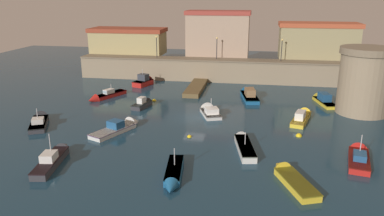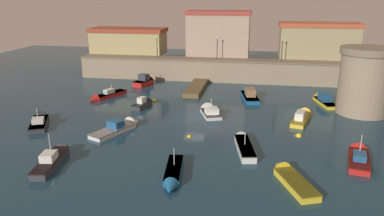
{
  "view_description": "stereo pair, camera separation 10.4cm",
  "coord_description": "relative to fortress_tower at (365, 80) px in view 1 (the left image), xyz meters",
  "views": [
    {
      "loc": [
        7.14,
        -42.7,
        14.53
      ],
      "look_at": [
        0.0,
        -1.63,
        1.75
      ],
      "focal_mm": 35.17,
      "sensor_mm": 36.0,
      "label": 1
    },
    {
      "loc": [
        7.24,
        -42.68,
        14.53
      ],
      "look_at": [
        0.0,
        -1.63,
        1.75
      ],
      "focal_mm": 35.17,
      "sensor_mm": 36.0,
      "label": 2
    }
  ],
  "objects": [
    {
      "name": "moored_boat_5",
      "position": [
        -3.63,
        -14.62,
        -3.83
      ],
      "size": [
        2.92,
        6.59,
        3.15
      ],
      "rotation": [
        0.0,
        0.0,
        1.36
      ],
      "color": "red",
      "rests_on": "ground"
    },
    {
      "name": "moored_boat_11",
      "position": [
        -27.81,
        -1.85,
        -3.78
      ],
      "size": [
        2.19,
        4.53,
        1.71
      ],
      "rotation": [
        0.0,
        0.0,
        1.36
      ],
      "color": "#333338",
      "rests_on": "ground"
    },
    {
      "name": "mooring_buoy_1",
      "position": [
        -19.82,
        -11.87,
        -4.2
      ],
      "size": [
        0.48,
        0.48,
        0.48
      ],
      "primitive_type": "sphere",
      "color": "yellow",
      "rests_on": "ground"
    },
    {
      "name": "moored_boat_9",
      "position": [
        -34.58,
        1.07,
        -3.86
      ],
      "size": [
        4.13,
        6.7,
        2.2
      ],
      "rotation": [
        0.0,
        0.0,
        -2.01
      ],
      "color": "red",
      "rests_on": "ground"
    },
    {
      "name": "moored_boat_1",
      "position": [
        -14.16,
        5.15,
        -3.74
      ],
      "size": [
        3.14,
        7.48,
        2.17
      ],
      "rotation": [
        0.0,
        0.0,
        1.75
      ],
      "color": "#195689",
      "rests_on": "ground"
    },
    {
      "name": "moored_boat_3",
      "position": [
        -30.69,
        -19.94,
        -3.76
      ],
      "size": [
        2.44,
        7.34,
        3.19
      ],
      "rotation": [
        0.0,
        0.0,
        1.73
      ],
      "color": "#333338",
      "rests_on": "ground"
    },
    {
      "name": "pier_dock",
      "position": [
        -22.39,
        8.25,
        -3.88
      ],
      "size": [
        2.35,
        10.4,
        0.7
      ],
      "color": "brown",
      "rests_on": "ground"
    },
    {
      "name": "moored_boat_6",
      "position": [
        -10.11,
        -19.89,
        -3.89
      ],
      "size": [
        3.79,
        6.45,
        1.51
      ],
      "rotation": [
        0.0,
        0.0,
        1.95
      ],
      "color": "gold",
      "rests_on": "ground"
    },
    {
      "name": "moored_boat_12",
      "position": [
        -4.03,
        4.31,
        -3.77
      ],
      "size": [
        2.97,
        6.8,
        1.98
      ],
      "rotation": [
        0.0,
        0.0,
        1.8
      ],
      "color": "gold",
      "rests_on": "ground"
    },
    {
      "name": "quay_lamp_1",
      "position": [
        -19.97,
        15.05,
        2.0
      ],
      "size": [
        0.32,
        0.32,
        3.68
      ],
      "color": "black",
      "rests_on": "quay_wall"
    },
    {
      "name": "moored_boat_0",
      "position": [
        -18.83,
        -3.45,
        -3.86
      ],
      "size": [
        3.53,
        5.49,
        2.92
      ],
      "rotation": [
        0.0,
        0.0,
        1.93
      ],
      "color": "silver",
      "rests_on": "ground"
    },
    {
      "name": "quay_lamp_2",
      "position": [
        -9.3,
        15.05,
        1.96
      ],
      "size": [
        0.32,
        0.32,
        3.61
      ],
      "color": "black",
      "rests_on": "quay_wall"
    },
    {
      "name": "moored_boat_13",
      "position": [
        -37.74,
        -10.53,
        -3.85
      ],
      "size": [
        4.26,
        6.65,
        2.73
      ],
      "rotation": [
        0.0,
        0.0,
        2.01
      ],
      "color": "#333338",
      "rests_on": "ground"
    },
    {
      "name": "quay_wall",
      "position": [
        -20.36,
        15.05,
        -2.3
      ],
      "size": [
        47.12,
        3.5,
        3.78
      ],
      "color": "gray",
      "rests_on": "ground"
    },
    {
      "name": "fortress_tower",
      "position": [
        0.0,
        0.0,
        0.0
      ],
      "size": [
        6.58,
        6.58,
        8.29
      ],
      "color": "gray",
      "rests_on": "ground"
    },
    {
      "name": "ground_plane",
      "position": [
        -20.36,
        -5.51,
        -4.2
      ],
      "size": [
        113.79,
        113.79,
        0.0
      ],
      "primitive_type": "plane",
      "color": "#19384C"
    },
    {
      "name": "moored_boat_7",
      "position": [
        -14.1,
        -13.63,
        -3.85
      ],
      "size": [
        2.61,
        7.2,
        2.18
      ],
      "rotation": [
        0.0,
        0.0,
        1.76
      ],
      "color": "silver",
      "rests_on": "ground"
    },
    {
      "name": "moored_boat_10",
      "position": [
        -7.51,
        -3.83,
        -3.79
      ],
      "size": [
        3.27,
        7.07,
        1.84
      ],
      "rotation": [
        0.0,
        0.0,
        1.3
      ],
      "color": "gold",
      "rests_on": "ground"
    },
    {
      "name": "moored_boat_4",
      "position": [
        -31.22,
        10.09,
        -3.59
      ],
      "size": [
        3.13,
        4.84,
        3.15
      ],
      "rotation": [
        0.0,
        0.0,
        1.24
      ],
      "color": "red",
      "rests_on": "ground"
    },
    {
      "name": "moored_boat_2",
      "position": [
        -27.66,
        -10.97,
        -3.85
      ],
      "size": [
        4.42,
        7.0,
        1.9
      ],
      "rotation": [
        0.0,
        0.0,
        1.15
      ],
      "color": "silver",
      "rests_on": "ground"
    },
    {
      "name": "mooring_buoy_0",
      "position": [
        -8.43,
        -9.66,
        -4.2
      ],
      "size": [
        0.65,
        0.65,
        0.65
      ],
      "primitive_type": "sphere",
      "color": "yellow",
      "rests_on": "ground"
    },
    {
      "name": "old_town_backdrop",
      "position": [
        -19.12,
        19.44,
        2.58
      ],
      "size": [
        47.65,
        6.1,
        8.05
      ],
      "color": "tan",
      "rests_on": "ground"
    },
    {
      "name": "mooring_buoy_2",
      "position": [
        -27.17,
        0.88,
        -4.2
      ],
      "size": [
        0.57,
        0.57,
        0.57
      ],
      "primitive_type": "sphere",
      "color": "yellow",
      "rests_on": "ground"
    },
    {
      "name": "moored_boat_8",
      "position": [
        -19.47,
        -21.27,
        -3.87
      ],
      "size": [
        2.02,
        6.39,
        2.42
      ],
      "rotation": [
        0.0,
        0.0,
        -1.45
      ],
      "color": "#195689",
      "rests_on": "ground"
    },
    {
      "name": "quay_lamp_0",
      "position": [
        -30.43,
        15.05,
        2.01
      ],
      "size": [
        0.32,
        0.32,
        3.69
      ],
      "color": "black",
      "rests_on": "quay_wall"
    }
  ]
}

